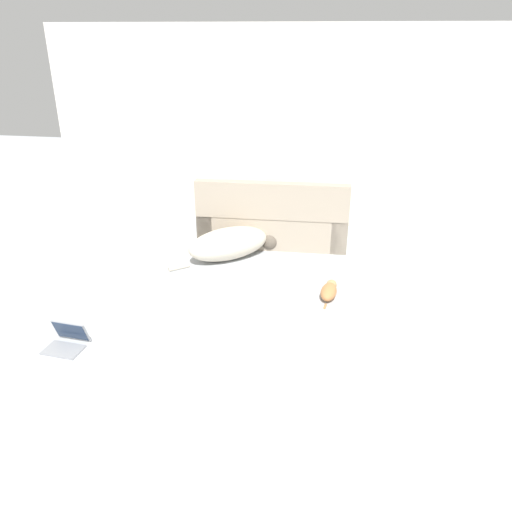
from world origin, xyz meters
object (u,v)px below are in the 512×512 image
cat (329,291)px  dog (231,243)px  laptop_open (68,339)px  couch (274,220)px

cat → dog: bearing=63.7°
cat → laptop_open: size_ratio=1.42×
couch → dog: bearing=55.4°
couch → laptop_open: 3.13m
dog → laptop_open: dog is taller
couch → laptop_open: couch is taller
couch → cat: size_ratio=3.82×
dog → laptop_open: size_ratio=3.51×
couch → dog: 0.80m
cat → laptop_open: laptop_open is taller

